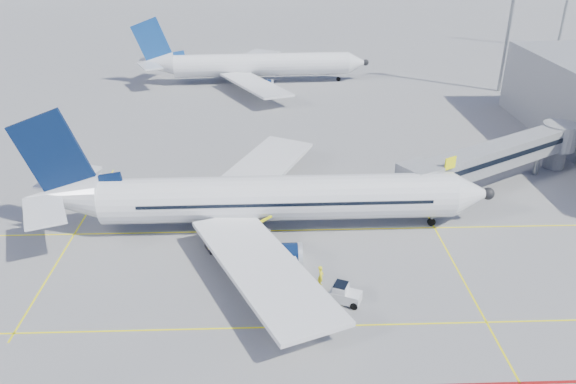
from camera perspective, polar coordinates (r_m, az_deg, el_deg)
name	(u,v)px	position (r m, az deg, el deg)	size (l,w,h in m)	color
ground	(292,279)	(46.40, 0.36, -8.83)	(420.00, 420.00, 0.00)	gray
apron_markings	(286,309)	(43.22, -0.20, -11.79)	(90.00, 35.12, 0.01)	#FEF70D
jet_bridge	(504,155)	(64.62, 21.05, 3.54)	(23.55, 15.78, 6.30)	gray
floodlight_mast_ne	(512,9)	(102.03, 21.81, 16.91)	(3.20, 0.61, 25.45)	gray
main_aircraft	(259,199)	(51.88, -2.96, -0.73)	(43.59, 37.98, 12.70)	silver
second_aircraft	(252,65)	(102.51, -3.69, 12.73)	(41.58, 36.20, 12.12)	silver
baggage_tug	(344,294)	(43.65, 5.72, -10.26)	(2.65, 2.19, 1.61)	silver
cargo_dolly	(280,271)	(45.58, -0.80, -8.08)	(3.45, 2.17, 1.75)	black
belt_loader	(232,240)	(50.68, -5.75, -4.82)	(6.14, 3.75, 2.53)	black
ramp_worker	(321,276)	(45.17, 3.34, -8.53)	(0.67, 0.44, 1.85)	yellow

